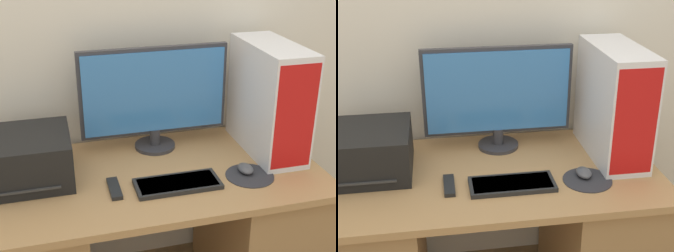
% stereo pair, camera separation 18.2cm
% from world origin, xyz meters
% --- Properties ---
extents(desk, '(1.40, 0.72, 0.71)m').
position_xyz_m(desk, '(0.00, 0.36, 0.37)').
color(desk, tan).
rests_on(desk, ground_plane).
extents(monitor, '(0.66, 0.18, 0.47)m').
position_xyz_m(monitor, '(0.07, 0.60, 0.96)').
color(monitor, '#333338').
rests_on(monitor, desk).
extents(keyboard, '(0.34, 0.14, 0.02)m').
position_xyz_m(keyboard, '(0.07, 0.23, 0.72)').
color(keyboard, black).
rests_on(keyboard, desk).
extents(mousepad, '(0.20, 0.20, 0.00)m').
position_xyz_m(mousepad, '(0.38, 0.23, 0.71)').
color(mousepad, '#2D2D33').
rests_on(mousepad, desk).
extents(mouse, '(0.06, 0.09, 0.03)m').
position_xyz_m(mouse, '(0.37, 0.26, 0.73)').
color(mouse, '#4C4C51').
rests_on(mouse, mousepad).
extents(computer_tower, '(0.19, 0.47, 0.49)m').
position_xyz_m(computer_tower, '(0.55, 0.45, 0.95)').
color(computer_tower, white).
rests_on(computer_tower, desk).
extents(printer, '(0.36, 0.34, 0.19)m').
position_xyz_m(printer, '(-0.50, 0.44, 0.80)').
color(printer, black).
rests_on(printer, desk).
extents(remote_control, '(0.04, 0.15, 0.02)m').
position_xyz_m(remote_control, '(-0.17, 0.27, 0.72)').
color(remote_control, black).
rests_on(remote_control, desk).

